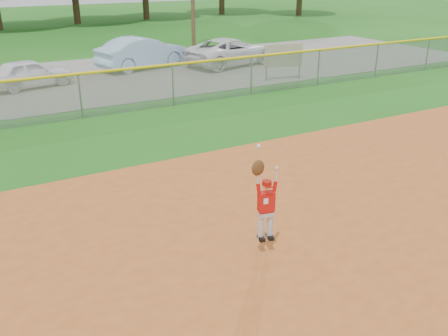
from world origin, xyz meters
The scene contains 8 objects.
ground centered at (0.00, 0.00, 0.00)m, with size 120.00×120.00×0.00m, color #1B5D15.
parking_strip centered at (0.00, 16.00, 0.01)m, with size 44.00×10.00×0.03m, color slate.
car_white_a centered at (-0.72, 15.44, 0.62)m, with size 1.39×3.47×1.18m, color white.
car_blue centered at (4.86, 17.09, 0.79)m, with size 1.60×4.59×1.51m, color #9AC6E5.
car_white_b centered at (8.97, 15.67, 0.70)m, with size 2.23×4.84×1.35m, color white.
sponsor_sign centered at (9.31, 11.57, 1.05)m, with size 1.77×0.39×1.59m.
outfield_fence centered at (0.00, 10.00, 0.88)m, with size 40.06×0.10×1.55m.
ballplayer centered at (0.68, 0.03, 1.03)m, with size 0.51×0.26×1.81m.
Camera 1 is at (-3.72, -6.39, 4.83)m, focal length 40.00 mm.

